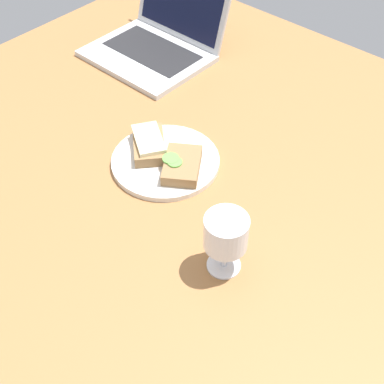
% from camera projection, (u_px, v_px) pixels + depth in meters
% --- Properties ---
extents(wooden_table, '(1.40, 1.40, 0.03)m').
position_uv_depth(wooden_table, '(169.00, 182.00, 1.11)').
color(wooden_table, '#9E6B3D').
rests_on(wooden_table, ground).
extents(plate, '(0.23, 0.23, 0.01)m').
position_uv_depth(plate, '(165.00, 161.00, 1.12)').
color(plate, silver).
rests_on(plate, wooden_table).
extents(sandwich_with_cheese, '(0.13, 0.13, 0.03)m').
position_uv_depth(sandwich_with_cheese, '(149.00, 143.00, 1.13)').
color(sandwich_with_cheese, '#937047').
rests_on(sandwich_with_cheese, plate).
extents(sandwich_with_cucumber, '(0.12, 0.13, 0.03)m').
position_uv_depth(sandwich_with_cucumber, '(182.00, 165.00, 1.09)').
color(sandwich_with_cucumber, '#937047').
rests_on(sandwich_with_cucumber, plate).
extents(wine_glass, '(0.08, 0.08, 0.12)m').
position_uv_depth(wine_glass, '(226.00, 234.00, 0.88)').
color(wine_glass, white).
rests_on(wine_glass, wooden_table).
extents(laptop, '(0.30, 0.29, 0.21)m').
position_uv_depth(laptop, '(159.00, 37.00, 1.41)').
color(laptop, silver).
rests_on(laptop, wooden_table).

